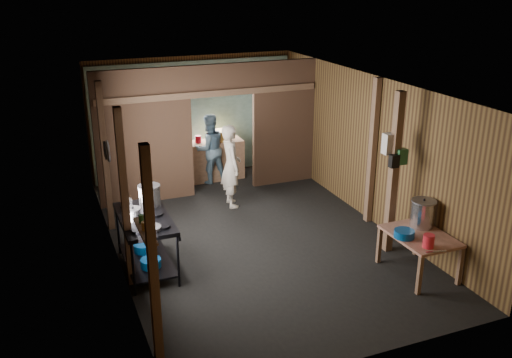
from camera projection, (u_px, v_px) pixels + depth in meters
name	position (u px, v px, depth m)	size (l,w,h in m)	color
floor	(252.00, 235.00, 9.53)	(4.50, 7.00, 0.00)	black
ceiling	(251.00, 84.00, 8.64)	(4.50, 7.00, 0.00)	#262422
wall_back	(193.00, 116.00, 12.13)	(4.50, 0.00, 2.60)	brown
wall_front	(369.00, 259.00, 6.04)	(4.50, 0.00, 2.60)	brown
wall_left	(111.00, 182.00, 8.30)	(0.00, 7.00, 2.60)	brown
wall_right	(369.00, 149.00, 9.87)	(0.00, 7.00, 2.60)	brown
partition_left	(144.00, 137.00, 10.54)	(1.85, 0.10, 2.60)	#4F3321
partition_right	(283.00, 123.00, 11.55)	(1.35, 0.10, 2.60)	#4F3321
partition_header	(222.00, 79.00, 10.74)	(1.30, 0.10, 0.60)	#4F3321
turquoise_panel	(194.00, 119.00, 12.10)	(4.40, 0.06, 2.50)	#89BBBB
back_counter	(215.00, 160.00, 12.06)	(1.20, 0.50, 0.85)	#90694D
wall_clock	(204.00, 89.00, 11.93)	(0.20, 0.20, 0.03)	silver
post_left_a	(152.00, 258.00, 6.06)	(0.10, 0.12, 2.60)	#90694D
post_left_b	(125.00, 200.00, 7.63)	(0.10, 0.12, 2.60)	#90694D
post_left_c	(105.00, 158.00, 9.37)	(0.10, 0.12, 2.60)	#90694D
post_right	(372.00, 152.00, 9.67)	(0.10, 0.12, 2.60)	#90694D
post_free	(393.00, 174.00, 8.60)	(0.12, 0.12, 2.60)	#90694D
cross_beam	(211.00, 93.00, 10.70)	(4.40, 0.12, 0.12)	#90694D
pan_lid_big	(108.00, 151.00, 8.54)	(0.34, 0.34, 0.03)	slate
pan_lid_small	(105.00, 150.00, 8.92)	(0.30, 0.30, 0.03)	black
wall_shelf	(145.00, 231.00, 6.47)	(0.14, 0.80, 0.03)	#90694D
jar_white	(149.00, 235.00, 6.23)	(0.07, 0.07, 0.10)	silver
jar_yellow	(145.00, 226.00, 6.45)	(0.08, 0.08, 0.10)	#B67C30
jar_green	(141.00, 219.00, 6.64)	(0.06, 0.06, 0.10)	#266536
bag_white	(390.00, 144.00, 8.48)	(0.22, 0.15, 0.32)	silver
bag_green	(401.00, 156.00, 8.47)	(0.16, 0.12, 0.24)	#266536
bag_black	(394.00, 161.00, 8.42)	(0.14, 0.10, 0.20)	black
gas_range	(146.00, 243.00, 8.31)	(0.75, 1.47, 0.86)	black
prep_table	(418.00, 254.00, 8.24)	(0.78, 1.07, 0.63)	tan
stove_pot_large	(150.00, 196.00, 8.51)	(0.34, 0.34, 0.35)	silver
stove_pot_med	(133.00, 215.00, 8.02)	(0.23, 0.23, 0.20)	silver
stove_saucepan	(127.00, 203.00, 8.50)	(0.18, 0.18, 0.11)	silver
frying_pan	(151.00, 228.00, 7.74)	(0.28, 0.50, 0.07)	slate
blue_tub_front	(151.00, 263.00, 8.15)	(0.30, 0.30, 0.13)	#0A4B96
blue_tub_back	(144.00, 247.00, 8.62)	(0.31, 0.31, 0.12)	#0A4B96
stock_pot	(423.00, 214.00, 8.33)	(0.37, 0.37, 0.44)	silver
wash_basin	(404.00, 234.00, 8.03)	(0.30, 0.30, 0.11)	#0A4B96
pink_bucket	(429.00, 241.00, 7.72)	(0.16, 0.16, 0.19)	red
knife	(436.00, 252.00, 7.62)	(0.30, 0.04, 0.01)	silver
yellow_tub	(222.00, 135.00, 11.94)	(0.39, 0.39, 0.22)	#B67C30
red_cup	(198.00, 139.00, 11.76)	(0.13, 0.13, 0.15)	maroon
cook	(231.00, 166.00, 10.53)	(0.58, 0.38, 1.60)	beige
worker_back	(209.00, 149.00, 11.75)	(0.72, 0.56, 1.48)	#63859E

